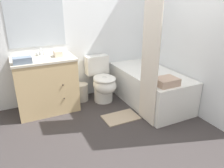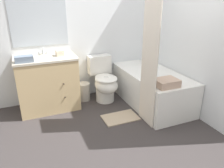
# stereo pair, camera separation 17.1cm
# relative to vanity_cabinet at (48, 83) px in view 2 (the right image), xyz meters

# --- Properties ---
(ground_plane) EXTENTS (14.00, 14.00, 0.00)m
(ground_plane) POSITION_rel_vanity_cabinet_xyz_m (0.77, -1.35, -0.44)
(ground_plane) COLOR #383333
(wall_back) EXTENTS (8.00, 0.06, 2.50)m
(wall_back) POSITION_rel_vanity_cabinet_xyz_m (0.77, 0.30, 0.82)
(wall_back) COLOR silver
(wall_back) RESTS_ON ground_plane
(wall_right) EXTENTS (0.05, 2.62, 2.50)m
(wall_right) POSITION_rel_vanity_cabinet_xyz_m (2.02, -0.53, 0.81)
(wall_right) COLOR silver
(wall_right) RESTS_ON ground_plane
(vanity_cabinet) EXTENTS (0.91, 0.59, 0.85)m
(vanity_cabinet) POSITION_rel_vanity_cabinet_xyz_m (0.00, 0.00, 0.00)
(vanity_cabinet) COLOR tan
(vanity_cabinet) RESTS_ON ground_plane
(sink_faucet) EXTENTS (0.14, 0.12, 0.12)m
(sink_faucet) POSITION_rel_vanity_cabinet_xyz_m (-0.00, 0.19, 0.45)
(sink_faucet) COLOR silver
(sink_faucet) RESTS_ON vanity_cabinet
(toilet) EXTENTS (0.39, 0.66, 0.74)m
(toilet) POSITION_rel_vanity_cabinet_xyz_m (0.92, -0.08, -0.10)
(toilet) COLOR white
(toilet) RESTS_ON ground_plane
(bathtub) EXTENTS (0.76, 1.51, 0.55)m
(bathtub) POSITION_rel_vanity_cabinet_xyz_m (1.61, -0.48, -0.16)
(bathtub) COLOR white
(bathtub) RESTS_ON ground_plane
(shower_curtain) EXTENTS (0.02, 0.37, 2.04)m
(shower_curtain) POSITION_rel_vanity_cabinet_xyz_m (1.21, -0.99, 0.59)
(shower_curtain) COLOR silver
(shower_curtain) RESTS_ON ground_plane
(wastebasket) EXTENTS (0.23, 0.23, 0.30)m
(wastebasket) POSITION_rel_vanity_cabinet_xyz_m (0.59, 0.08, -0.28)
(wastebasket) COLOR #B7B2A8
(wastebasket) RESTS_ON ground_plane
(tissue_box) EXTENTS (0.12, 0.14, 0.11)m
(tissue_box) POSITION_rel_vanity_cabinet_xyz_m (0.23, -0.00, 0.46)
(tissue_box) COLOR beige
(tissue_box) RESTS_ON vanity_cabinet
(hand_towel_folded) EXTENTS (0.24, 0.14, 0.09)m
(hand_towel_folded) POSITION_rel_vanity_cabinet_xyz_m (-0.29, -0.17, 0.46)
(hand_towel_folded) COLOR slate
(hand_towel_folded) RESTS_ON vanity_cabinet
(bath_towel_folded) EXTENTS (0.31, 0.25, 0.10)m
(bath_towel_folded) POSITION_rel_vanity_cabinet_xyz_m (1.47, -1.06, 0.16)
(bath_towel_folded) COLOR tan
(bath_towel_folded) RESTS_ON bathtub
(bath_mat) EXTENTS (0.52, 0.34, 0.02)m
(bath_mat) POSITION_rel_vanity_cabinet_xyz_m (0.92, -0.75, -0.43)
(bath_mat) COLOR tan
(bath_mat) RESTS_ON ground_plane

